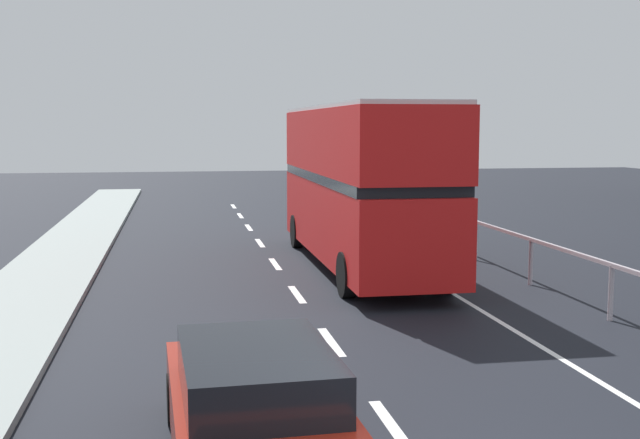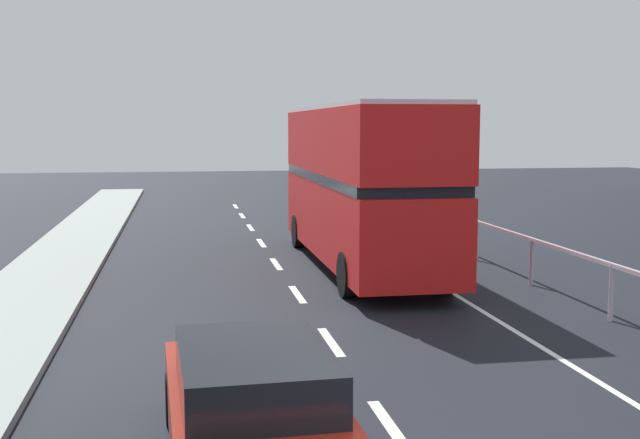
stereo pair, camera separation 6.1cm
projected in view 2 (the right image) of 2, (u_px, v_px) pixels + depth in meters
name	position (u px, v px, depth m)	size (l,w,h in m)	color
lane_paint_markings	(412.00, 309.00, 16.18)	(3.57, 46.00, 0.01)	silver
bridge_side_railing	(568.00, 259.00, 16.79)	(0.10, 42.00, 1.12)	#B9ABB3
double_decker_bus_red	(361.00, 182.00, 20.67)	(2.51, 10.31, 4.22)	red
hatchback_car_near	(253.00, 408.00, 8.58)	(1.93, 4.35, 1.38)	maroon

